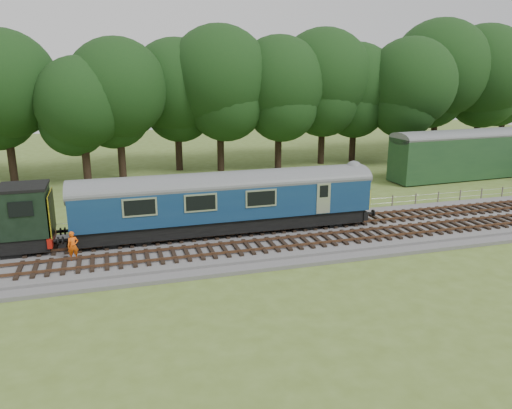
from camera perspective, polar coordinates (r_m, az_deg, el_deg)
name	(u,v)px	position (r m, az deg, el deg)	size (l,w,h in m)	color
ground	(317,237)	(31.39, 7.00, -3.68)	(120.00, 120.00, 0.00)	#526625
ballast	(317,234)	(31.34, 7.02, -3.38)	(70.00, 7.00, 0.35)	#4C4C4F
track_north	(309,224)	(32.49, 6.05, -2.23)	(67.20, 2.40, 0.21)	black
track_south	(328,239)	(29.88, 8.24, -3.88)	(67.20, 2.40, 0.21)	black
fence	(292,217)	(35.36, 4.13, -1.42)	(64.00, 0.12, 1.00)	#6B6054
tree_line	(233,170)	(51.62, -2.69, 3.94)	(70.00, 8.00, 18.00)	black
dmu_railcar	(226,197)	(30.27, -3.44, 0.84)	(18.05, 2.86, 3.88)	black
worker	(73,246)	(28.03, -20.19, -4.45)	(0.57, 0.37, 1.56)	#F85A0D
parked_coach	(477,151)	(52.15, 23.95, 5.62)	(17.99, 4.12, 4.56)	#1A391E
shed	(426,166)	(49.89, 18.82, 4.22)	(3.31, 3.31, 2.50)	#1A391E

